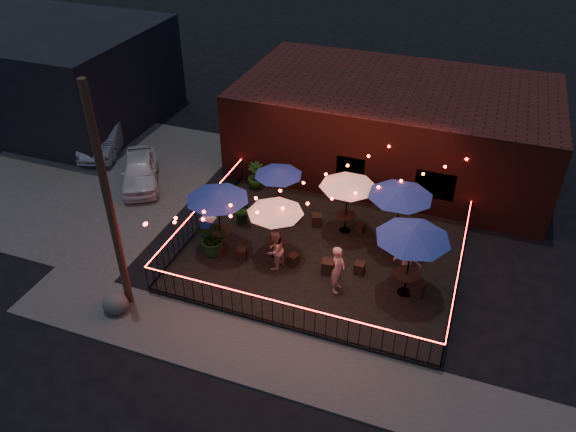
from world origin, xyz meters
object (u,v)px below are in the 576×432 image
Objects in this scene: utility_pole at (109,205)px; cafe_table_3 at (348,183)px; cooler at (209,226)px; cafe_table_5 at (401,193)px; cafe_table_4 at (413,234)px; cafe_table_0 at (217,196)px; cafe_table_1 at (278,172)px; cafe_table_2 at (275,209)px; boulder at (115,304)px.

cafe_table_3 is (5.88, 6.34, -1.63)m from utility_pole.
cafe_table_5 is at bearing 16.16° from cooler.
cafe_table_0 is at bearing 178.94° from cafe_table_4.
cafe_table_5 is (-0.87, 2.49, -0.08)m from cafe_table_4.
cafe_table_1 is at bearing 175.39° from cafe_table_3.
cafe_table_1 is 0.89× the size of cafe_table_2.
cafe_table_4 reaches higher than cafe_table_0.
utility_pole reaches higher than cafe_table_2.
cafe_table_5 is 4.24× the size of cooler.
cafe_table_4 is (5.83, -3.04, 0.54)m from cafe_table_1.
boulder is at bearing -155.32° from cafe_table_4.
cafe_table_0 is at bearing 64.84° from utility_pole.
cafe_table_3 reaches higher than cafe_table_2.
utility_pole is 3.60× the size of cafe_table_1.
cafe_table_0 is 2.83× the size of boulder.
cafe_table_4 is (8.78, 3.54, -1.34)m from utility_pole.
utility_pole is at bearing -142.67° from cafe_table_5.
cafe_table_0 is (1.72, 3.67, -1.50)m from utility_pole.
cafe_table_1 reaches higher than boulder.
cafe_table_1 is at bearing 65.77° from utility_pole.
cafe_table_2 is (2.14, 0.25, -0.26)m from cafe_table_0.
cafe_table_5 is (6.19, 2.36, 0.08)m from cafe_table_0.
cafe_table_5 is 7.51m from cooler.
cafe_table_3 reaches higher than cooler.
cafe_table_1 is 0.76× the size of cafe_table_3.
cafe_table_4 is at bearing -70.68° from cafe_table_5.
cafe_table_2 reaches higher than boulder.
boulder is (-4.01, -4.49, -1.89)m from cafe_table_2.
cafe_table_1 is 5.00m from cafe_table_5.
cafe_table_2 is 0.77× the size of cafe_table_5.
cafe_table_3 is at bearing 24.63° from cooler.
utility_pole is 9.57m from cafe_table_4.
cafe_table_0 is at bearing -147.27° from cafe_table_3.
cafe_table_5 reaches higher than cooler.
cafe_table_4 is at bearing 21.95° from utility_pole.
utility_pole is 5.57m from cooler.
cafe_table_4 is 3.06× the size of boulder.
utility_pole is at bearing -134.56° from cafe_table_2.
boulder is (-0.14, -0.56, -3.65)m from utility_pole.
cafe_table_3 is 1.05× the size of cafe_table_4.
cafe_table_2 is (0.90, -2.65, 0.12)m from cafe_table_1.
cafe_table_4 reaches higher than cooler.
utility_pole is 2.49× the size of cafe_table_5.
cafe_table_4 is at bearing 24.68° from boulder.
cafe_table_3 is at bearing 171.36° from cafe_table_5.
boulder is at bearing -104.15° from utility_pole.
boulder is (-8.05, -6.59, -2.23)m from cafe_table_5.
cooler is (-7.01, -1.76, -2.05)m from cafe_table_5.
utility_pole reaches higher than cafe_table_5.
utility_pole is 10.05m from cafe_table_5.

